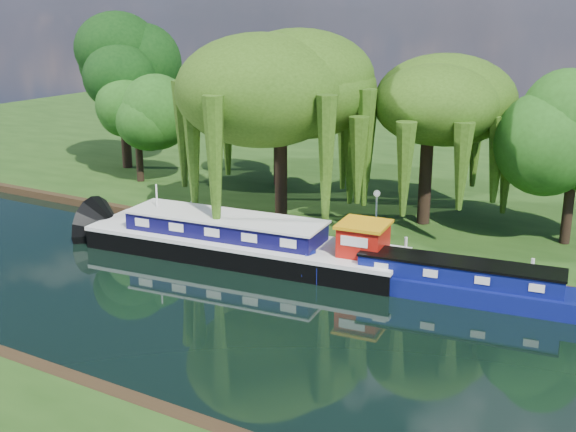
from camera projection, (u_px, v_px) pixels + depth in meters
The scene contains 13 objects.
ground at pixel (261, 314), 29.84m from camera, with size 120.00×120.00×0.00m, color black.
far_bank at pixel (488, 160), 57.90m from camera, with size 120.00×52.00×0.45m, color #1B3A0F.
dutch_barge at pixel (244, 242), 36.01m from camera, with size 16.79×5.53×3.48m.
narrowboat at pixel (458, 283), 31.34m from camera, with size 12.56×3.77×1.81m.
red_dinghy at pixel (207, 250), 37.44m from camera, with size 2.03×2.84×0.59m, color #9F120B.
willow_left at pixel (281, 90), 39.02m from camera, with size 8.43×8.43×10.10m.
willow_right at pixel (429, 114), 38.85m from camera, with size 6.91×6.91×8.41m.
tree_far_left at pixel (137, 111), 48.67m from camera, with size 4.39×4.39×7.07m.
tree_far_back at pixel (122, 72), 52.21m from camera, with size 6.05×6.05×10.18m.
tree_far_mid at pixel (277, 107), 47.67m from camera, with size 4.66×4.66×7.63m.
tree_far_right at pixel (576, 143), 35.73m from camera, with size 4.63×4.63×7.58m.
lamppost at pixel (377, 201), 37.59m from camera, with size 0.36×0.36×2.56m.
mooring_posts at pixel (341, 236), 36.76m from camera, with size 19.16×0.16×1.00m.
Camera 1 is at (14.80, -23.13, 12.41)m, focal length 45.00 mm.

